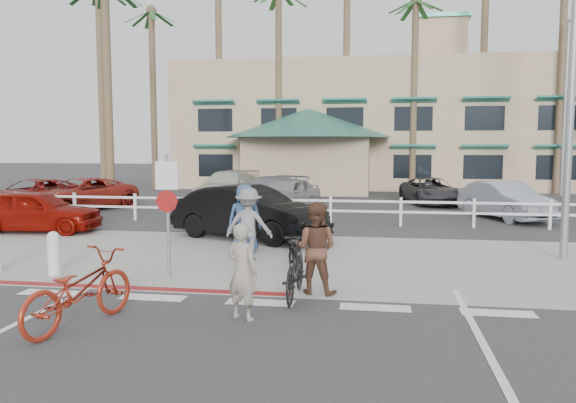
% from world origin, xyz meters
% --- Properties ---
extents(ground, '(140.00, 140.00, 0.00)m').
position_xyz_m(ground, '(0.00, 0.00, 0.00)').
color(ground, '#333335').
extents(bike_path, '(12.00, 16.00, 0.01)m').
position_xyz_m(bike_path, '(0.00, -2.00, 0.00)').
color(bike_path, '#333335').
rests_on(bike_path, ground).
extents(sidewalk_plaza, '(22.00, 7.00, 0.01)m').
position_xyz_m(sidewalk_plaza, '(0.00, 4.50, 0.01)').
color(sidewalk_plaza, gray).
rests_on(sidewalk_plaza, ground).
extents(cross_street, '(40.00, 5.00, 0.01)m').
position_xyz_m(cross_street, '(0.00, 8.50, 0.00)').
color(cross_street, '#333335').
rests_on(cross_street, ground).
extents(parking_lot, '(50.00, 16.00, 0.01)m').
position_xyz_m(parking_lot, '(0.00, 18.00, 0.00)').
color(parking_lot, '#333335').
rests_on(parking_lot, ground).
extents(curb_red, '(7.00, 0.25, 0.02)m').
position_xyz_m(curb_red, '(-3.00, 1.20, 0.01)').
color(curb_red, maroon).
rests_on(curb_red, ground).
extents(rail_fence, '(29.40, 0.16, 1.00)m').
position_xyz_m(rail_fence, '(0.50, 10.50, 0.50)').
color(rail_fence, silver).
rests_on(rail_fence, ground).
extents(building, '(28.00, 16.00, 11.30)m').
position_xyz_m(building, '(2.00, 31.00, 5.65)').
color(building, tan).
rests_on(building, ground).
extents(sign_post, '(0.50, 0.10, 2.90)m').
position_xyz_m(sign_post, '(-2.30, 2.20, 1.45)').
color(sign_post, gray).
rests_on(sign_post, ground).
extents(bollard_0, '(0.26, 0.26, 0.95)m').
position_xyz_m(bollard_0, '(-4.80, 2.00, 0.47)').
color(bollard_0, silver).
rests_on(bollard_0, ground).
extents(streetlight_0, '(0.60, 2.00, 9.00)m').
position_xyz_m(streetlight_0, '(6.50, 5.50, 4.50)').
color(streetlight_0, gray).
rests_on(streetlight_0, ground).
extents(streetlight_1, '(0.60, 2.00, 9.50)m').
position_xyz_m(streetlight_1, '(12.00, 24.00, 4.75)').
color(streetlight_1, gray).
rests_on(streetlight_1, ground).
extents(palm_0, '(4.00, 4.00, 15.00)m').
position_xyz_m(palm_0, '(-16.00, 26.00, 7.50)').
color(palm_0, '#1D4D23').
rests_on(palm_0, ground).
extents(palm_1, '(4.00, 4.00, 13.00)m').
position_xyz_m(palm_1, '(-12.00, 25.00, 6.50)').
color(palm_1, '#1D4D23').
rests_on(palm_1, ground).
extents(palm_2, '(4.00, 4.00, 16.00)m').
position_xyz_m(palm_2, '(-8.00, 26.00, 8.00)').
color(palm_2, '#1D4D23').
rests_on(palm_2, ground).
extents(palm_3, '(4.00, 4.00, 14.00)m').
position_xyz_m(palm_3, '(-4.00, 25.00, 7.00)').
color(palm_3, '#1D4D23').
rests_on(palm_3, ground).
extents(palm_4, '(4.00, 4.00, 15.00)m').
position_xyz_m(palm_4, '(0.00, 26.00, 7.50)').
color(palm_4, '#1D4D23').
rests_on(palm_4, ground).
extents(palm_5, '(4.00, 4.00, 13.00)m').
position_xyz_m(palm_5, '(4.00, 25.00, 6.50)').
color(palm_5, '#1D4D23').
rests_on(palm_5, ground).
extents(palm_6, '(4.00, 4.00, 17.00)m').
position_xyz_m(palm_6, '(8.00, 26.00, 8.50)').
color(palm_6, '#1D4D23').
rests_on(palm_6, ground).
extents(palm_7, '(4.00, 4.00, 14.00)m').
position_xyz_m(palm_7, '(12.00, 25.00, 7.00)').
color(palm_7, '#1D4D23').
rests_on(palm_7, ground).
extents(palm_10, '(4.00, 4.00, 12.00)m').
position_xyz_m(palm_10, '(-10.00, 15.00, 6.00)').
color(palm_10, '#1D4D23').
rests_on(palm_10, ground).
extents(bike_red, '(1.35, 2.33, 1.16)m').
position_xyz_m(bike_red, '(-2.47, -1.09, 0.58)').
color(bike_red, maroon).
rests_on(bike_red, ground).
extents(rider_red, '(0.67, 0.58, 1.56)m').
position_xyz_m(rider_red, '(-0.09, -0.33, 0.78)').
color(rider_red, gray).
rests_on(rider_red, ground).
extents(bike_black, '(0.54, 1.89, 1.13)m').
position_xyz_m(bike_black, '(0.56, 1.01, 0.57)').
color(bike_black, black).
rests_on(bike_black, ground).
extents(rider_black, '(0.94, 0.79, 1.72)m').
position_xyz_m(rider_black, '(0.88, 1.42, 0.86)').
color(rider_black, '#543324').
rests_on(rider_black, ground).
extents(pedestrian_a, '(1.16, 0.69, 1.76)m').
position_xyz_m(pedestrian_a, '(-1.03, 4.15, 0.88)').
color(pedestrian_a, slate).
rests_on(pedestrian_a, ground).
extents(pedestrian_child, '(0.72, 0.48, 1.14)m').
position_xyz_m(pedestrian_child, '(0.11, 3.92, 0.57)').
color(pedestrian_child, black).
rests_on(pedestrian_child, ground).
extents(pedestrian_b, '(1.00, 0.81, 1.78)m').
position_xyz_m(pedestrian_b, '(-1.37, 5.14, 0.89)').
color(pedestrian_b, navy).
rests_on(pedestrian_b, ground).
extents(car_white_sedan, '(5.06, 3.42, 1.58)m').
position_xyz_m(car_white_sedan, '(-1.74, 7.20, 0.79)').
color(car_white_sedan, black).
rests_on(car_white_sedan, ground).
extents(car_red_compact, '(4.18, 2.04, 1.37)m').
position_xyz_m(car_red_compact, '(-8.72, 7.36, 0.69)').
color(car_red_compact, maroon).
rests_on(car_red_compact, ground).
extents(lot_car_0, '(3.61, 5.19, 1.32)m').
position_xyz_m(lot_car_0, '(-12.55, 12.97, 0.66)').
color(lot_car_0, maroon).
rests_on(lot_car_0, ground).
extents(lot_car_1, '(3.57, 5.21, 1.40)m').
position_xyz_m(lot_car_1, '(-2.75, 14.90, 0.70)').
color(lot_car_1, slate).
rests_on(lot_car_1, ground).
extents(lot_car_2, '(2.88, 4.56, 1.45)m').
position_xyz_m(lot_car_2, '(-1.75, 13.91, 0.72)').
color(lot_car_2, gray).
rests_on(lot_car_2, ground).
extents(lot_car_3, '(3.06, 4.53, 1.41)m').
position_xyz_m(lot_car_3, '(6.73, 13.06, 0.71)').
color(lot_car_3, gray).
rests_on(lot_car_3, ground).
extents(lot_car_4, '(2.48, 5.28, 1.49)m').
position_xyz_m(lot_car_4, '(-5.29, 17.77, 0.74)').
color(lot_car_4, beige).
rests_on(lot_car_4, ground).
extents(lot_car_5, '(2.97, 4.79, 1.24)m').
position_xyz_m(lot_car_5, '(4.47, 18.15, 0.62)').
color(lot_car_5, '#2E2F34').
rests_on(lot_car_5, ground).
extents(lot_car_6, '(4.12, 5.44, 1.37)m').
position_xyz_m(lot_car_6, '(-10.54, 13.26, 0.69)').
color(lot_car_6, maroon).
rests_on(lot_car_6, ground).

